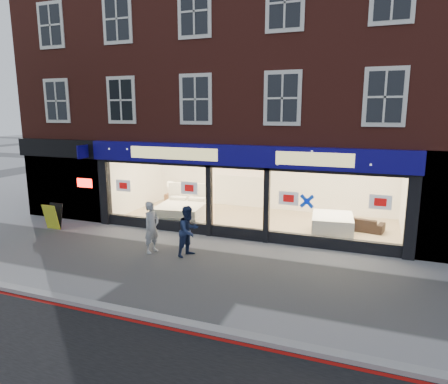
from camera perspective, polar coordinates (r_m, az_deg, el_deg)
The scene contains 12 objects.
ground at distance 11.49m, azimuth -3.20°, elevation -11.04°, with size 120.00×120.00×0.00m, color gray.
kerb_line at distance 9.03m, azimuth -11.62°, elevation -17.84°, with size 60.00×0.10×0.01m, color #8C0A07.
kerb_stone at distance 9.15m, azimuth -10.94°, elevation -17.01°, with size 60.00×0.25×0.12m, color gray.
showroom_floor at distance 16.15m, azimuth 4.41°, elevation -4.20°, with size 11.00×4.50×0.10m, color tan.
building at distance 17.34m, azimuth 6.38°, elevation 18.91°, with size 19.00×8.26×10.30m.
display_bed at distance 16.21m, azimuth -5.88°, elevation -2.66°, with size 2.18×2.53×1.31m.
bedside_table at distance 18.70m, azimuth -7.64°, elevation -1.09°, with size 0.45×0.45×0.55m, color brown.
mattress_stack at distance 14.71m, azimuth 15.20°, elevation -4.54°, with size 1.57×1.89×0.69m.
sofa at distance 15.55m, azimuth 18.85°, elevation -4.28°, with size 1.67×0.65×0.49m, color black.
a_board at distance 16.46m, azimuth -23.22°, elevation -3.22°, with size 0.64×0.41×0.98m, color yellow.
pedestrian_grey at distance 12.80m, azimuth -10.30°, elevation -4.95°, with size 0.60×0.39×1.64m, color #9FA2A7.
pedestrian_blue at distance 12.33m, azimuth -5.08°, elevation -5.58°, with size 0.77×0.60×1.58m, color #1A2649.
Camera 1 is at (4.36, -9.69, 4.38)m, focal length 32.00 mm.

